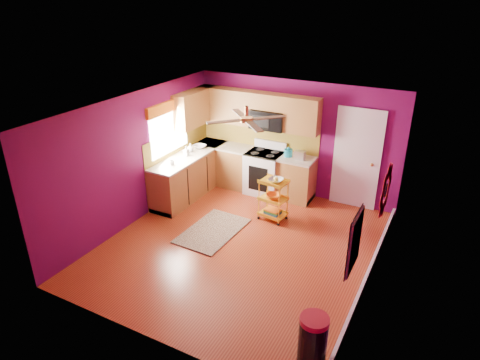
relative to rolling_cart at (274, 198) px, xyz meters
The scene contains 18 objects.
ground 1.24m from the rolling_cart, 96.26° to the right, with size 5.00×5.00×0.00m, color maroon.
room_envelope 1.62m from the rolling_cart, 94.91° to the right, with size 4.54×5.04×2.52m.
lower_cabinets 1.62m from the rolling_cart, 155.21° to the left, with size 2.81×2.31×0.94m.
electric_range 1.24m from the rolling_cart, 123.10° to the left, with size 0.76×0.66×1.13m.
upper_cabinetry 2.16m from the rolling_cart, 142.88° to the left, with size 2.80×2.30×1.26m.
left_window 2.66m from the rolling_cart, behind, with size 0.08×1.35×1.08m.
panel_door 1.89m from the rolling_cart, 47.32° to the left, with size 0.95×0.11×2.15m.
right_wall_art 2.75m from the rolling_cart, 35.06° to the right, with size 0.04×2.74×1.04m.
ceiling_fan 2.05m from the rolling_cart, 97.58° to the right, with size 1.01×1.01×0.26m.
shag_rug 1.34m from the rolling_cart, 130.51° to the right, with size 0.88×1.44×0.02m, color black.
rolling_cart is the anchor object (origin of this frame).
trash_can 3.53m from the rolling_cart, 58.40° to the right, with size 0.38×0.40×0.68m.
teal_kettle 1.21m from the rolling_cart, 98.08° to the left, with size 0.18×0.18×0.21m.
toaster 1.18m from the rolling_cart, 83.62° to the left, with size 0.22×0.15×0.18m, color beige.
soap_bottle_a 2.16m from the rolling_cart, behind, with size 0.10×0.10×0.21m, color #EA3F72.
soap_bottle_b 2.23m from the rolling_cart, behind, with size 0.15×0.15×0.19m, color white.
counter_dish 2.23m from the rolling_cart, 163.47° to the left, with size 0.28×0.28×0.07m, color white.
counter_cup 2.16m from the rolling_cart, 167.52° to the right, with size 0.11×0.11×0.09m, color white.
Camera 1 is at (3.01, -5.72, 4.26)m, focal length 32.00 mm.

